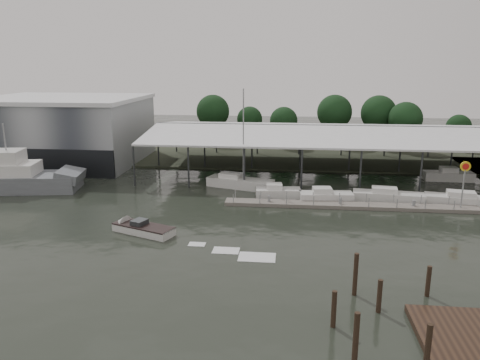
# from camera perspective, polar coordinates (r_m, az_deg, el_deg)

# --- Properties ---
(ground) EXTENTS (200.00, 200.00, 0.00)m
(ground) POSITION_cam_1_polar(r_m,az_deg,el_deg) (44.95, -4.78, -6.53)
(ground) COLOR black
(ground) RESTS_ON ground
(land_strip_far) EXTENTS (140.00, 30.00, 0.30)m
(land_strip_far) POSITION_cam_1_polar(r_m,az_deg,el_deg) (85.12, 0.55, 3.53)
(land_strip_far) COLOR #34392B
(land_strip_far) RESTS_ON ground
(storage_warehouse) EXTENTS (24.50, 20.50, 10.50)m
(storage_warehouse) POSITION_cam_1_polar(r_m,az_deg,el_deg) (80.57, -20.69, 5.75)
(storage_warehouse) COLOR #92979B
(storage_warehouse) RESTS_ON ground
(covered_boat_shed) EXTENTS (58.24, 24.00, 6.96)m
(covered_boat_shed) POSITION_cam_1_polar(r_m,az_deg,el_deg) (70.47, 13.37, 5.88)
(covered_boat_shed) COLOR white
(covered_boat_shed) RESTS_ON ground
(floating_dock) EXTENTS (28.00, 2.00, 1.40)m
(floating_dock) POSITION_cam_1_polar(r_m,az_deg,el_deg) (54.01, 13.15, -3.05)
(floating_dock) COLOR slate
(floating_dock) RESTS_ON ground
(shell_fuel_sign) EXTENTS (1.10, 0.18, 5.55)m
(shell_fuel_sign) POSITION_cam_1_polar(r_m,az_deg,el_deg) (55.86, 25.68, 0.43)
(shell_fuel_sign) COLOR gray
(shell_fuel_sign) RESTS_ON ground
(grey_trawler) EXTENTS (16.29, 7.50, 8.84)m
(grey_trawler) POSITION_cam_1_polar(r_m,az_deg,el_deg) (65.47, -25.46, 0.19)
(grey_trawler) COLOR slate
(grey_trawler) RESTS_ON ground
(white_sailboat) EXTENTS (9.01, 5.10, 12.90)m
(white_sailboat) POSITION_cam_1_polar(r_m,az_deg,el_deg) (60.77, -0.10, -0.30)
(white_sailboat) COLOR silver
(white_sailboat) RESTS_ON ground
(speedboat_underway) EXTENTS (17.02, 8.15, 2.00)m
(speedboat_underway) POSITION_cam_1_polar(r_m,az_deg,el_deg) (46.08, -12.22, -5.76)
(speedboat_underway) COLOR silver
(speedboat_underway) RESTS_ON ground
(moored_cruiser_0) EXTENTS (5.53, 2.67, 1.70)m
(moored_cruiser_0) POSITION_cam_1_polar(r_m,az_deg,el_deg) (56.61, 4.61, -1.48)
(moored_cruiser_0) COLOR silver
(moored_cruiser_0) RESTS_ON ground
(moored_cruiser_1) EXTENTS (6.32, 2.80, 1.70)m
(moored_cruiser_1) POSITION_cam_1_polar(r_m,az_deg,el_deg) (55.65, 10.40, -1.95)
(moored_cruiser_1) COLOR silver
(moored_cruiser_1) RESTS_ON ground
(moored_cruiser_2) EXTENTS (8.30, 3.17, 1.70)m
(moored_cruiser_2) POSITION_cam_1_polar(r_m,az_deg,el_deg) (57.48, 17.57, -1.87)
(moored_cruiser_2) COLOR silver
(moored_cruiser_2) RESTS_ON ground
(moored_cruiser_3) EXTENTS (8.83, 3.72, 1.70)m
(moored_cruiser_3) POSITION_cam_1_polar(r_m,az_deg,el_deg) (58.98, 25.67, -2.23)
(moored_cruiser_3) COLOR silver
(moored_cruiser_3) RESTS_ON ground
(mooring_pilings) EXTENTS (7.17, 8.83, 3.72)m
(mooring_pilings) POSITION_cam_1_polar(r_m,az_deg,el_deg) (31.07, 16.50, -14.95)
(mooring_pilings) COLOR #34251A
(mooring_pilings) RESTS_ON ground
(horizon_tree_line) EXTENTS (71.05, 10.78, 9.89)m
(horizon_tree_line) POSITION_cam_1_polar(r_m,az_deg,el_deg) (91.15, 14.50, 7.49)
(horizon_tree_line) COLOR black
(horizon_tree_line) RESTS_ON ground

